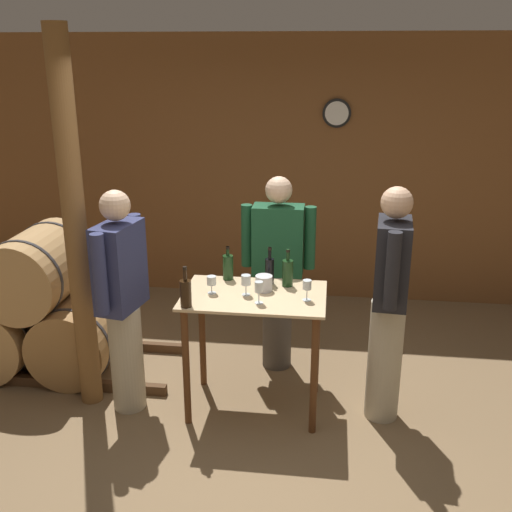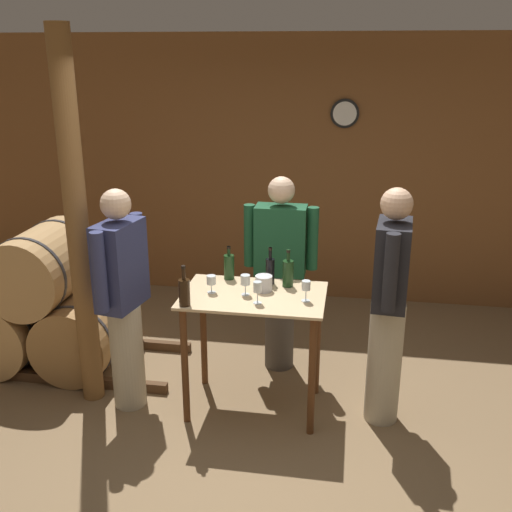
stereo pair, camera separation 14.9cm
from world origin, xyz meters
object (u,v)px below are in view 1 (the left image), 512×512
at_px(wine_bottle_far_left, 186,292).
at_px(person_host, 389,301).
at_px(wine_bottle_right, 288,272).
at_px(person_visitor_with_scarf, 278,270).
at_px(wine_bottle_center, 270,270).
at_px(wine_glass_far_side, 307,286).
at_px(wine_glass_near_right, 259,288).
at_px(wine_glass_near_center, 246,281).
at_px(wooden_post, 75,230).
at_px(wine_bottle_left, 228,267).
at_px(wine_glass_near_left, 212,281).
at_px(person_visitor_bearded, 122,299).
at_px(ice_bucket, 264,283).

height_order(wine_bottle_far_left, person_host, person_host).
xyz_separation_m(wine_bottle_right, person_visitor_with_scarf, (-0.11, 0.46, -0.16)).
distance_m(wine_bottle_center, wine_glass_far_side, 0.40).
distance_m(wine_glass_near_right, person_host, 0.90).
height_order(wine_glass_near_center, person_host, person_host).
relative_size(wooden_post, wine_bottle_left, 10.55).
xyz_separation_m(wine_bottle_right, person_host, (0.71, -0.19, -0.11)).
bearing_deg(wine_glass_near_left, wine_bottle_right, 21.90).
distance_m(wooden_post, person_visitor_with_scarf, 1.60).
xyz_separation_m(wooden_post, wine_bottle_center, (1.33, 0.28, -0.34)).
height_order(person_host, person_visitor_bearded, person_host).
bearing_deg(ice_bucket, wine_glass_near_center, -140.59).
bearing_deg(wine_glass_far_side, wine_glass_near_right, -164.39).
bearing_deg(wine_glass_near_right, ice_bucket, 87.93).
bearing_deg(wine_bottle_center, person_visitor_bearded, -161.75).
relative_size(wooden_post, wine_glass_far_side, 18.36).
bearing_deg(ice_bucket, wooden_post, -173.91).
height_order(wine_bottle_center, ice_bucket, wine_bottle_center).
height_order(wine_bottle_left, wine_glass_far_side, wine_bottle_left).
bearing_deg(person_host, wine_bottle_right, 165.39).
relative_size(wine_bottle_center, wine_glass_near_left, 2.20).
relative_size(wine_bottle_right, person_visitor_with_scarf, 0.17).
distance_m(wine_glass_near_center, ice_bucket, 0.16).
bearing_deg(wine_glass_near_center, wine_glass_near_left, 179.98).
bearing_deg(ice_bucket, wine_glass_near_left, -165.25).
bearing_deg(wine_glass_near_center, ice_bucket, 39.41).
height_order(wine_bottle_center, person_visitor_bearded, person_visitor_bearded).
bearing_deg(wine_bottle_left, wine_glass_near_center, -58.32).
distance_m(wine_bottle_right, wine_glass_near_center, 0.34).
height_order(wooden_post, person_visitor_with_scarf, wooden_post).
height_order(wine_glass_near_left, person_visitor_bearded, person_visitor_bearded).
bearing_deg(wine_bottle_right, person_visitor_with_scarf, 103.73).
bearing_deg(ice_bucket, wine_bottle_right, 35.56).
bearing_deg(person_visitor_with_scarf, person_visitor_bearded, -143.52).
xyz_separation_m(wine_glass_near_right, wine_glass_far_side, (0.32, 0.09, -0.00)).
height_order(wine_bottle_left, wine_glass_near_center, wine_bottle_left).
bearing_deg(person_visitor_with_scarf, wine_glass_near_right, -93.96).
bearing_deg(person_host, wine_glass_near_right, -170.11).
distance_m(wooden_post, ice_bucket, 1.36).
bearing_deg(wine_glass_near_left, wine_bottle_far_left, -116.33).
height_order(wine_glass_near_right, person_visitor_with_scarf, person_visitor_with_scarf).
xyz_separation_m(ice_bucket, person_visitor_with_scarf, (0.05, 0.57, -0.11)).
distance_m(wine_glass_near_left, wine_glass_near_center, 0.24).
height_order(wooden_post, ice_bucket, wooden_post).
height_order(wine_bottle_center, wine_glass_near_right, wine_bottle_center).
xyz_separation_m(wooden_post, wine_glass_near_left, (0.94, 0.04, -0.35)).
relative_size(wine_glass_near_left, person_visitor_with_scarf, 0.08).
bearing_deg(wine_glass_near_left, wine_bottle_left, 76.72).
bearing_deg(wine_bottle_left, person_host, -12.75).
bearing_deg(wine_glass_far_side, ice_bucket, 156.33).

